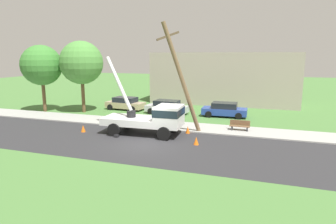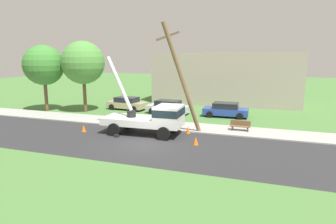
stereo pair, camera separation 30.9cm
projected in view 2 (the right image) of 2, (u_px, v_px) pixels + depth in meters
name	position (u px, v px, depth m)	size (l,w,h in m)	color
ground_plane	(190.00, 113.00, 31.64)	(120.00, 120.00, 0.00)	#477538
road_asphalt	(145.00, 144.00, 20.52)	(80.00, 7.95, 0.01)	#2B2B2D
sidewalk_strip	(171.00, 125.00, 25.65)	(80.00, 3.13, 0.10)	#9E9E99
utility_truck	(153.00, 117.00, 22.63)	(6.85, 3.21, 5.98)	silver
leaning_utility_pole	(182.00, 78.00, 22.46)	(3.14, 2.31, 8.59)	brown
traffic_cone_ahead	(196.00, 141.00, 20.25)	(0.36, 0.36, 0.56)	orange
traffic_cone_behind	(84.00, 128.00, 23.75)	(0.36, 0.36, 0.56)	orange
traffic_cone_curbside	(188.00, 130.00, 23.24)	(0.36, 0.36, 0.56)	orange
parked_sedan_tan	(127.00, 103.00, 33.31)	(4.56, 2.30, 1.42)	tan
parked_sedan_silver	(168.00, 107.00, 30.92)	(4.54, 2.26, 1.42)	#B7B7BF
parked_sedan_blue	(226.00, 110.00, 29.37)	(4.44, 2.08, 1.42)	#263F99
park_bench	(240.00, 126.00, 23.72)	(1.60, 0.45, 0.90)	brown
roadside_tree_near	(44.00, 65.00, 31.56)	(4.28, 4.28, 7.16)	brown
roadside_tree_far	(83.00, 63.00, 31.03)	(4.52, 4.52, 7.57)	brown
lowrise_building_backdrop	(226.00, 78.00, 37.45)	(18.00, 6.00, 6.40)	#A5998C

